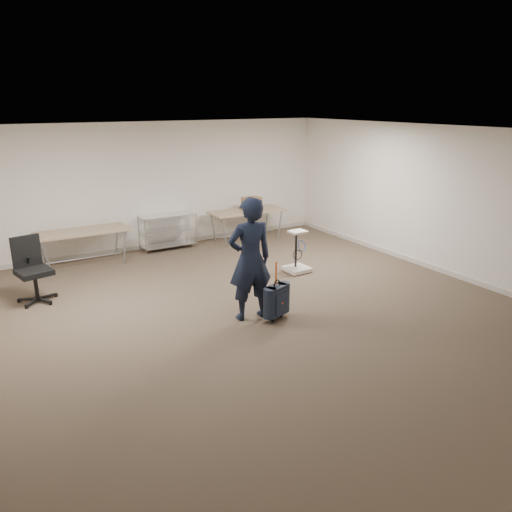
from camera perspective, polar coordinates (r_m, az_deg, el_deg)
ground at (r=7.94m, az=1.11°, el=-6.60°), size 9.00×9.00×0.00m
room_shell at (r=9.04m, az=-3.49°, el=-3.24°), size 8.00×9.00×9.00m
folding_table_left at (r=10.61m, az=-19.24°, el=2.48°), size 1.80×0.75×0.73m
folding_table_right at (r=11.90m, az=-1.07°, el=5.00°), size 1.80×0.75×0.73m
wire_shelf at (r=11.40m, az=-10.04°, el=2.95°), size 1.22×0.47×0.80m
person at (r=7.47m, az=-0.69°, el=-0.38°), size 0.74×0.53×1.90m
suitcase at (r=7.63m, az=2.38°, el=-5.09°), size 0.38×0.29×0.93m
office_chair at (r=9.10m, az=-23.98°, el=-2.75°), size 0.66×0.66×1.09m
equipment_cart at (r=9.80m, az=4.72°, el=-0.58°), size 0.47×0.47×0.83m
cardboard_box at (r=11.89m, az=-0.49°, el=6.00°), size 0.41×0.31×0.31m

